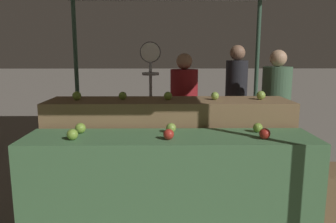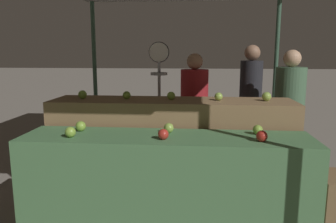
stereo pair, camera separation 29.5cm
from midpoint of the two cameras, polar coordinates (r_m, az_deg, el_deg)
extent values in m
cylinder|color=#33513D|center=(5.87, -11.23, 6.54)|extent=(0.07, 0.07, 2.42)
cylinder|color=#33513D|center=(5.82, 19.60, 6.12)|extent=(0.07, 0.07, 2.42)
cube|color=#4C7A4C|center=(2.83, 2.74, -13.10)|extent=(2.39, 0.55, 0.89)
cube|color=olive|center=(3.36, 3.20, -7.37)|extent=(2.39, 0.55, 1.11)
sphere|color=#84AD3D|center=(2.70, -13.69, -3.54)|extent=(0.09, 0.09, 0.09)
sphere|color=#B72D23|center=(2.57, 2.47, -4.02)|extent=(0.09, 0.09, 0.09)
sphere|color=#AD281E|center=(2.65, 19.14, -4.11)|extent=(0.09, 0.09, 0.09)
sphere|color=#84AD3D|center=(2.90, -12.19, -2.54)|extent=(0.09, 0.09, 0.09)
sphere|color=#8EB247|center=(2.78, 3.17, -2.91)|extent=(0.08, 0.08, 0.08)
sphere|color=#84AD3D|center=(2.87, 18.23, -3.06)|extent=(0.08, 0.08, 0.08)
sphere|color=#7AA338|center=(3.37, -12.28, 2.88)|extent=(0.09, 0.09, 0.09)
sphere|color=#7AA338|center=(3.28, -4.68, 2.83)|extent=(0.08, 0.08, 0.08)
sphere|color=#84AD3D|center=(3.23, 3.16, 2.73)|extent=(0.08, 0.08, 0.08)
sphere|color=#8EB247|center=(3.24, 11.40, 2.56)|extent=(0.08, 0.08, 0.08)
sphere|color=#8EB247|center=(3.33, 19.25, 2.47)|extent=(0.09, 0.09, 0.09)
cylinder|color=#99999E|center=(3.99, 0.60, -0.91)|extent=(0.04, 0.04, 1.59)
cylinder|color=black|center=(3.91, 0.61, 10.29)|extent=(0.24, 0.01, 0.24)
cylinder|color=silver|center=(3.89, 0.59, 10.29)|extent=(0.22, 0.02, 0.22)
cylinder|color=#99999E|center=(3.89, 0.59, 7.61)|extent=(0.01, 0.01, 0.14)
cylinder|color=#99999E|center=(3.90, 0.59, 6.58)|extent=(0.20, 0.20, 0.03)
cube|color=#2D2D38|center=(4.38, 6.42, -5.81)|extent=(0.27, 0.17, 0.72)
cylinder|color=maroon|center=(4.24, 6.60, 3.02)|extent=(0.37, 0.37, 0.63)
sphere|color=tan|center=(4.21, 6.72, 8.66)|extent=(0.20, 0.20, 0.20)
cube|color=#2D2D38|center=(4.49, 21.71, -5.95)|extent=(0.32, 0.27, 0.74)
cylinder|color=#476B4C|center=(4.35, 22.31, 2.89)|extent=(0.49, 0.49, 0.65)
sphere|color=tan|center=(4.33, 22.70, 8.52)|extent=(0.21, 0.21, 0.21)
cube|color=#2D2D38|center=(4.99, 15.54, -3.80)|extent=(0.25, 0.16, 0.78)
cylinder|color=#232328|center=(4.87, 15.95, 4.53)|extent=(0.34, 0.34, 0.68)
sphere|color=#936B51|center=(4.85, 16.21, 9.80)|extent=(0.22, 0.22, 0.22)
camera|label=1|loc=(0.15, -87.14, 0.52)|focal=35.00mm
camera|label=2|loc=(0.15, 92.86, -0.52)|focal=35.00mm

